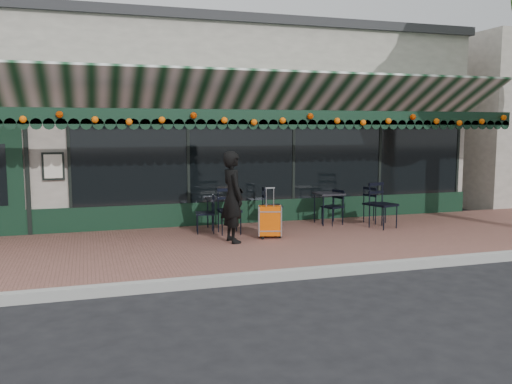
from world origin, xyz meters
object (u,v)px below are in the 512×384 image
object	(u,v)px
suitcase	(270,221)
chair_b_right	(272,206)
cafe_table_b	(220,201)
chair_a_right	(375,204)
chair_b_front	(229,211)
cafe_table_a	(329,196)
chair_a_left	(333,207)
chair_a_front	(383,205)
woman	(233,197)
chair_b_left	(205,214)

from	to	relation	value
suitcase	chair_b_right	xyz separation A→B (m)	(0.46, 1.20, 0.10)
suitcase	cafe_table_b	size ratio (longest dim) A/B	1.49
chair_a_right	chair_b_front	bearing A→B (deg)	73.99
suitcase	cafe_table_a	bearing A→B (deg)	47.73
chair_b_right	chair_a_left	bearing A→B (deg)	-90.79
cafe_table_b	chair_b_right	xyz separation A→B (m)	(1.15, -0.00, -0.16)
chair_a_right	chair_b_right	distance (m)	2.34
chair_a_front	chair_b_right	xyz separation A→B (m)	(-2.16, 0.91, -0.06)
woman	chair_b_front	distance (m)	0.90
cafe_table_a	chair_b_right	world-z (taller)	chair_b_right
chair_b_left	chair_b_front	bearing A→B (deg)	71.44
chair_b_left	chair_b_front	xyz separation A→B (m)	(0.44, -0.23, 0.07)
cafe_table_a	chair_b_front	size ratio (longest dim) A/B	0.76
chair_b_left	chair_a_front	bearing A→B (deg)	89.46
woman	chair_b_front	size ratio (longest dim) A/B	1.85
suitcase	chair_a_front	bearing A→B (deg)	22.02
suitcase	chair_a_right	world-z (taller)	suitcase
suitcase	chair_b_right	bearing A→B (deg)	84.68
chair_b_right	cafe_table_b	bearing A→B (deg)	99.56
chair_b_left	cafe_table_b	bearing A→B (deg)	137.93
chair_a_front	chair_b_left	world-z (taller)	chair_a_front
suitcase	chair_a_right	size ratio (longest dim) A/B	1.17
cafe_table_a	cafe_table_b	size ratio (longest dim) A/B	1.06
cafe_table_b	chair_a_left	size ratio (longest dim) A/B	0.84
cafe_table_a	chair_a_front	bearing A→B (deg)	-41.75
woman	chair_a_front	size ratio (longest dim) A/B	1.74
suitcase	cafe_table_a	distance (m)	2.07
woman	cafe_table_a	bearing A→B (deg)	-70.22
chair_a_left	chair_a_right	xyz separation A→B (m)	(1.01, -0.05, 0.03)
suitcase	chair_a_left	xyz separation A→B (m)	(1.77, 0.96, 0.06)
cafe_table_b	chair_a_left	bearing A→B (deg)	-5.67
chair_a_right	chair_b_front	xyz separation A→B (m)	(-3.41, -0.25, 0.04)
chair_a_right	suitcase	bearing A→B (deg)	87.84
chair_b_left	chair_b_right	xyz separation A→B (m)	(1.54, 0.32, 0.04)
woman	chair_a_right	size ratio (longest dim) A/B	2.05
chair_a_front	chair_b_front	size ratio (longest dim) A/B	1.06
chair_a_left	woman	bearing A→B (deg)	-86.23
cafe_table_a	chair_a_left	size ratio (longest dim) A/B	0.89
woman	chair_a_left	size ratio (longest dim) A/B	2.18
chair_a_front	suitcase	bearing A→B (deg)	168.38
woman	chair_b_left	xyz separation A→B (m)	(-0.30, 1.03, -0.45)
chair_a_right	chair_b_right	bearing A→B (deg)	62.57
woman	chair_b_front	world-z (taller)	woman
cafe_table_b	chair_a_front	world-z (taller)	chair_a_front
suitcase	chair_b_left	world-z (taller)	suitcase
cafe_table_b	chair_b_right	world-z (taller)	chair_b_right
chair_a_front	chair_b_right	world-z (taller)	chair_a_front
chair_b_left	chair_b_right	size ratio (longest dim) A/B	0.92
chair_a_right	chair_a_front	size ratio (longest dim) A/B	0.85
chair_a_left	chair_a_right	size ratio (longest dim) A/B	0.94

